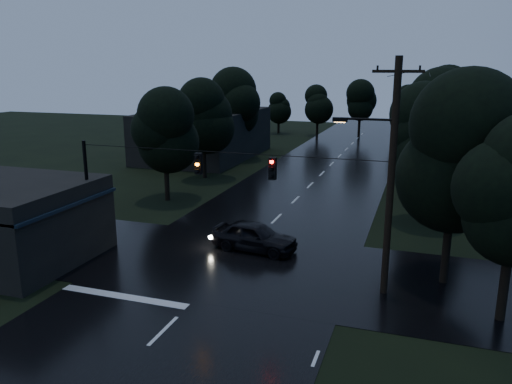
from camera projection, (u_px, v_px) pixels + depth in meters
The scene contains 16 objects.
main_road at pixel (310, 186), 41.55m from camera, with size 12.00×120.00×0.02m, color black.
cross_street at pixel (232, 263), 25.00m from camera, with size 60.00×9.00×0.02m, color black.
building_far_right at pixel (491, 161), 40.37m from camera, with size 10.00×14.00×4.40m, color black.
building_far_left at pixel (205, 134), 54.47m from camera, with size 10.00×16.00×5.00m, color black.
utility_pole_main at pixel (389, 175), 20.51m from camera, with size 3.50×0.30×10.00m.
utility_pole_far at pixel (418, 148), 36.21m from camera, with size 2.00×0.30×7.50m.
anchor_pole_left at pixel (88, 198), 25.67m from camera, with size 0.18×0.18×6.00m, color black.
span_signals at pixel (234, 165), 22.63m from camera, with size 15.00×0.37×1.12m.
tree_corner_near at pixel (456, 153), 21.37m from camera, with size 4.48×4.48×9.44m.
tree_left_a at pixel (165, 129), 35.71m from camera, with size 3.92×3.92×8.26m.
tree_left_b at pixel (203, 114), 43.16m from camera, with size 4.20×4.20×8.85m.
tree_left_c at pixel (237, 102), 52.45m from camera, with size 4.48×4.48×9.44m.
tree_right_a at pixel (430, 135), 30.05m from camera, with size 4.20×4.20×8.85m.
tree_right_b at pixel (439, 117), 37.13m from camera, with size 4.48×4.48×9.44m.
tree_right_c at pixel (444, 103), 46.05m from camera, with size 4.76×4.76×10.03m.
car at pixel (254, 236), 26.64m from camera, with size 1.87×4.64×1.58m, color black.
Camera 1 is at (8.61, -9.78, 9.53)m, focal length 35.00 mm.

